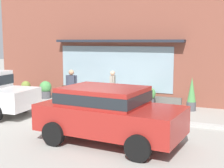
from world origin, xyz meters
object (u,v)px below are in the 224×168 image
Objects in this scene: potted_plant_window_left at (68,92)px; potted_plant_window_center at (150,96)px; pedestrian_with_handbag at (71,86)px; potted_plant_low_front at (192,95)px; potted_plant_by_entrance at (104,92)px; fire_hydrant at (61,97)px; pedestrian_passerby at (113,86)px; parked_car_red at (108,111)px; potted_plant_window_right at (46,89)px; potted_plant_doorstep at (26,88)px.

potted_plant_window_center reaches higher than potted_plant_window_left.
pedestrian_with_handbag is 5.00m from potted_plant_low_front.
fire_hydrant is at bearing -124.92° from potted_plant_by_entrance.
pedestrian_with_handbag is at bearing 123.91° from pedestrian_passerby.
fire_hydrant is 2.16m from potted_plant_by_entrance.
parked_car_red reaches higher than potted_plant_window_center.
pedestrian_passerby reaches higher than potted_plant_window_right.
potted_plant_window_left is (-1.42, 2.05, -0.63)m from pedestrian_with_handbag.
pedestrian_passerby is (1.30, 1.35, -0.06)m from pedestrian_with_handbag.
potted_plant_window_right is at bearing -163.42° from potted_plant_window_left.
potted_plant_low_front reaches higher than potted_plant_window_right.
potted_plant_by_entrance is (1.23, 1.77, 0.04)m from fire_hydrant.
fire_hydrant is 0.89m from pedestrian_with_handbag.
potted_plant_by_entrance reaches higher than potted_plant_doorstep.
fire_hydrant is at bearing -32.92° from pedestrian_with_handbag.
potted_plant_by_entrance is (4.37, 0.19, 0.05)m from potted_plant_doorstep.
parked_car_red is at bearing -105.63° from potted_plant_low_front.
potted_plant_low_front is 8.47m from potted_plant_doorstep.
potted_plant_window_right is (-5.34, -0.30, 0.02)m from potted_plant_window_center.
pedestrian_passerby is 1.96× the size of potted_plant_doorstep.
pedestrian_passerby reaches higher than potted_plant_window_center.
potted_plant_window_left is (-0.74, 1.83, -0.09)m from fire_hydrant.
pedestrian_passerby is 1.08m from potted_plant_by_entrance.
potted_plant_by_entrance is at bearing -179.24° from potted_plant_window_center.
potted_plant_by_entrance is at bearing 177.45° from potted_plant_low_front.
potted_plant_window_center reaches higher than potted_plant_doorstep.
parked_car_red reaches higher than potted_plant_window_right.
potted_plant_doorstep is (-2.39, -0.26, 0.08)m from potted_plant_window_left.
fire_hydrant is 0.21× the size of parked_car_red.
parked_car_red is 5.22× the size of potted_plant_doorstep.
potted_plant_window_center is at bearing -77.88° from pedestrian_passerby.
potted_plant_window_center is 2.25m from potted_plant_by_entrance.
pedestrian_passerby is 2.44× the size of potted_plant_window_left.
pedestrian_with_handbag reaches higher than potted_plant_doorstep.
pedestrian_with_handbag is at bearing -55.36° from potted_plant_window_left.
fire_hydrant is at bearing 141.26° from parked_car_red.
parked_car_red is (1.91, -4.68, -0.00)m from pedestrian_passerby.
parked_car_red is at bearing 119.21° from pedestrian_with_handbag.
potted_plant_window_right is (-1.85, 1.50, 0.02)m from fire_hydrant.
potted_plant_window_right is (-1.11, -0.33, 0.11)m from potted_plant_window_left.
parked_car_red is 5.39m from potted_plant_window_center.
potted_plant_by_entrance is (-4.10, 0.18, -0.19)m from potted_plant_low_front.
fire_hydrant is at bearing -39.00° from potted_plant_window_right.
potted_plant_window_right is (-7.19, -0.08, -0.21)m from potted_plant_low_front.
potted_plant_low_front is at bearing -2.33° from potted_plant_window_left.
potted_plant_window_center is at bearing 27.31° from fire_hydrant.
fire_hydrant is 1.35× the size of potted_plant_window_left.
fire_hydrant is 0.52× the size of pedestrian_with_handbag.
potted_plant_window_center is (-1.85, 0.21, -0.23)m from potted_plant_low_front.
pedestrian_with_handbag reaches higher than parked_car_red.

